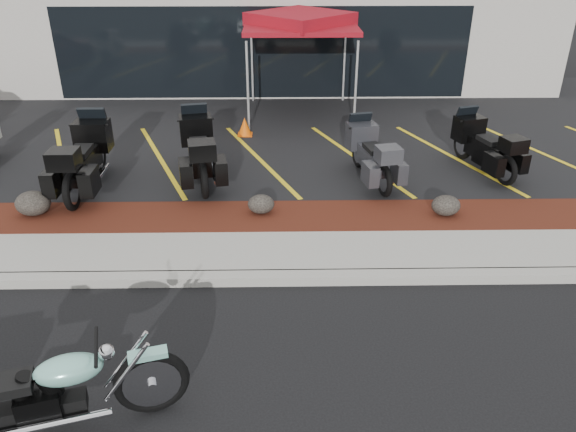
{
  "coord_description": "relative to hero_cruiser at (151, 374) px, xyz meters",
  "views": [
    {
      "loc": [
        0.45,
        -6.19,
        4.8
      ],
      "look_at": [
        0.58,
        1.2,
        0.97
      ],
      "focal_mm": 35.0,
      "sensor_mm": 36.0,
      "label": 1
    }
  ],
  "objects": [
    {
      "name": "ground",
      "position": [
        0.94,
        1.61,
        -0.54
      ],
      "size": [
        90.0,
        90.0,
        0.0
      ],
      "primitive_type": "plane",
      "color": "black",
      "rests_on": "ground"
    },
    {
      "name": "curb",
      "position": [
        0.94,
        2.51,
        -0.46
      ],
      "size": [
        24.0,
        0.25,
        0.15
      ],
      "primitive_type": "cube",
      "color": "gray",
      "rests_on": "ground"
    },
    {
      "name": "sidewalk",
      "position": [
        0.94,
        3.21,
        -0.46
      ],
      "size": [
        24.0,
        1.2,
        0.15
      ],
      "primitive_type": "cube",
      "color": "gray",
      "rests_on": "ground"
    },
    {
      "name": "mulch_bed",
      "position": [
        0.94,
        4.41,
        -0.46
      ],
      "size": [
        24.0,
        1.2,
        0.16
      ],
      "primitive_type": "cube",
      "color": "#36120C",
      "rests_on": "ground"
    },
    {
      "name": "upper_lot",
      "position": [
        0.94,
        9.81,
        -0.46
      ],
      "size": [
        26.0,
        9.6,
        0.15
      ],
      "primitive_type": "cube",
      "color": "black",
      "rests_on": "ground"
    },
    {
      "name": "dealership_building",
      "position": [
        0.94,
        16.08,
        1.47
      ],
      "size": [
        18.0,
        8.16,
        4.0
      ],
      "color": "#A6A096",
      "rests_on": "ground"
    },
    {
      "name": "boulder_left",
      "position": [
        -3.03,
        4.53,
        -0.16
      ],
      "size": [
        0.62,
        0.52,
        0.44
      ],
      "primitive_type": "ellipsoid",
      "color": "black",
      "rests_on": "mulch_bed"
    },
    {
      "name": "boulder_mid",
      "position": [
        1.06,
        4.53,
        -0.21
      ],
      "size": [
        0.48,
        0.4,
        0.34
      ],
      "primitive_type": "ellipsoid",
      "color": "black",
      "rests_on": "mulch_bed"
    },
    {
      "name": "boulder_right",
      "position": [
        4.38,
        4.39,
        -0.2
      ],
      "size": [
        0.51,
        0.43,
        0.36
      ],
      "primitive_type": "ellipsoid",
      "color": "black",
      "rests_on": "mulch_bed"
    },
    {
      "name": "hero_cruiser",
      "position": [
        0.0,
        0.0,
        0.0
      ],
      "size": [
        3.15,
        1.57,
        1.08
      ],
      "primitive_type": null,
      "rotation": [
        0.0,
        0.0,
        0.27
      ],
      "color": "#79BCAC",
      "rests_on": "ground"
    },
    {
      "name": "touring_black_front",
      "position": [
        -2.39,
        6.5,
        0.32
      ],
      "size": [
        0.94,
        2.42,
        1.41
      ],
      "primitive_type": null,
      "rotation": [
        0.0,
        0.0,
        1.58
      ],
      "color": "black",
      "rests_on": "upper_lot"
    },
    {
      "name": "touring_black_mid",
      "position": [
        -0.38,
        6.88,
        0.3
      ],
      "size": [
        1.35,
        2.49,
        1.37
      ],
      "primitive_type": null,
      "rotation": [
        0.0,
        0.0,
        1.77
      ],
      "color": "black",
      "rests_on": "upper_lot"
    },
    {
      "name": "touring_grey",
      "position": [
        3.1,
        6.7,
        0.22
      ],
      "size": [
        1.21,
        2.2,
        1.21
      ],
      "primitive_type": null,
      "rotation": [
        0.0,
        0.0,
        1.78
      ],
      "color": "#2D2D32",
      "rests_on": "upper_lot"
    },
    {
      "name": "touring_black_rear",
      "position": [
        5.48,
        7.15,
        0.22
      ],
      "size": [
        1.37,
        2.22,
        1.21
      ],
      "primitive_type": null,
      "rotation": [
        0.0,
        0.0,
        1.87
      ],
      "color": "black",
      "rests_on": "upper_lot"
    },
    {
      "name": "traffic_cone",
      "position": [
        0.55,
        8.83,
        -0.17
      ],
      "size": [
        0.43,
        0.43,
        0.44
      ],
      "primitive_type": "cone",
      "rotation": [
        0.0,
        0.0,
        -0.28
      ],
      "color": "#E25607",
      "rests_on": "upper_lot"
    },
    {
      "name": "popup_canopy",
      "position": [
        1.97,
        10.6,
        2.04
      ],
      "size": [
        3.11,
        3.11,
        2.68
      ],
      "rotation": [
        0.0,
        0.0,
        0.08
      ],
      "color": "silver",
      "rests_on": "upper_lot"
    }
  ]
}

